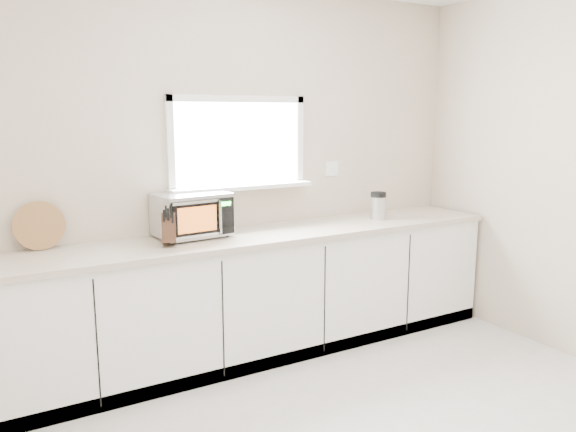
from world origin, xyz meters
TOP-DOWN VIEW (x-y plane):
  - back_wall at (0.00, 2.00)m, footprint 4.00×0.17m
  - cabinets at (0.00, 1.70)m, footprint 3.92×0.60m
  - countertop at (0.00, 1.69)m, footprint 3.92×0.64m
  - microwave at (-0.44, 1.82)m, footprint 0.51×0.42m
  - knife_block at (-0.66, 1.64)m, footprint 0.15×0.21m
  - cutting_board at (-1.41, 1.94)m, footprint 0.31×0.07m
  - coffee_grinder at (1.11, 1.69)m, footprint 0.14×0.14m

SIDE VIEW (x-z plane):
  - cabinets at x=0.00m, z-range 0.00..0.88m
  - countertop at x=0.00m, z-range 0.88..0.92m
  - coffee_grinder at x=1.11m, z-range 0.92..1.14m
  - knife_block at x=-0.66m, z-range 0.90..1.17m
  - cutting_board at x=-1.41m, z-range 0.92..1.23m
  - microwave at x=-0.44m, z-range 0.93..1.24m
  - back_wall at x=0.00m, z-range 0.01..2.71m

